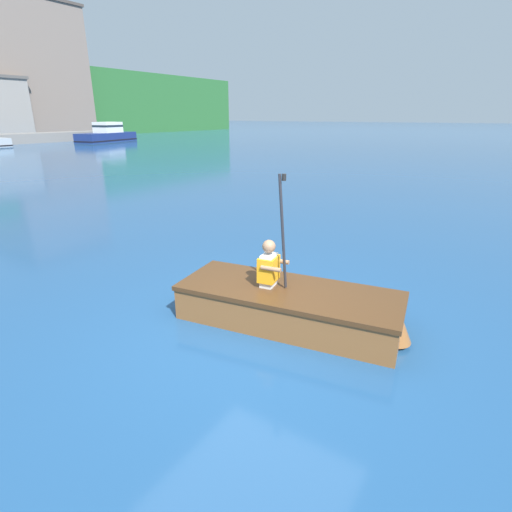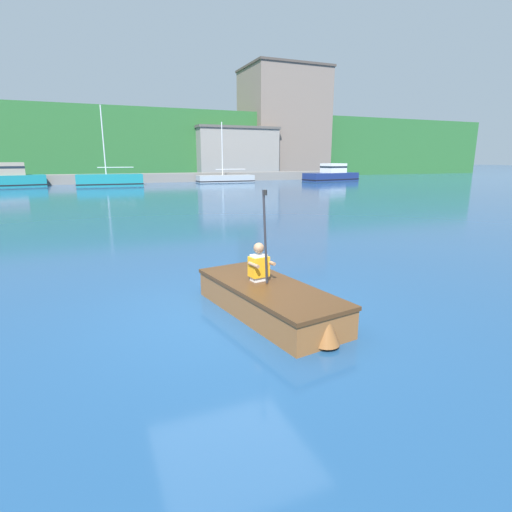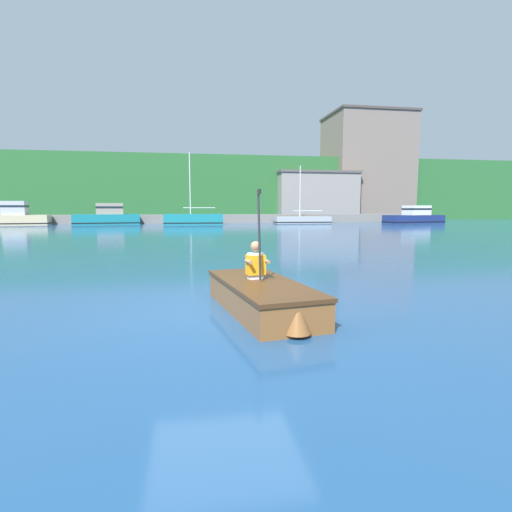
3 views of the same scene
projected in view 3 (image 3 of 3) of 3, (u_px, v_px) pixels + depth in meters
ground_plane at (224, 310)px, 6.38m from camera, size 300.00×300.00×0.00m
shoreline_ridge at (191, 191)px, 59.98m from camera, size 120.00×20.00×8.36m
waterfront_warehouse_left at (310, 196)px, 55.88m from camera, size 10.82×10.51×6.40m
waterfront_office_block_center at (366, 167)px, 57.06m from camera, size 11.09×9.32×14.72m
marina_dock at (193, 219)px, 43.30m from camera, size 54.00×2.40×0.90m
moored_boat_dock_west_end at (107, 217)px, 39.16m from camera, size 6.49×3.10×2.08m
moored_boat_dock_west_inner at (414, 217)px, 42.95m from camera, size 6.93×3.57×1.88m
moored_boat_dock_center_near at (13, 217)px, 37.81m from camera, size 6.72×2.71×2.26m
moored_boat_dock_center_far at (194, 219)px, 38.93m from camera, size 5.71×2.02×6.91m
moored_boat_dock_east_inner at (302, 220)px, 42.61m from camera, size 5.98×1.96×6.02m
rowboat_foreground at (262, 295)px, 6.26m from camera, size 1.52×3.02×0.47m
person_paddler at (256, 261)px, 6.50m from camera, size 0.39×0.38×1.45m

